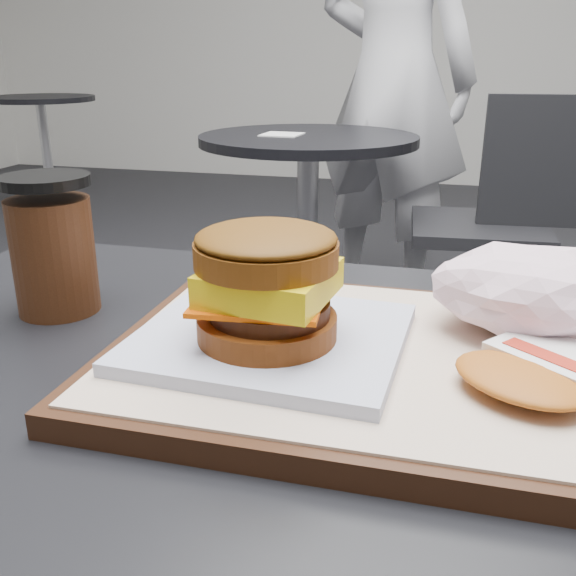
{
  "coord_description": "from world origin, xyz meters",
  "views": [
    {
      "loc": [
        0.11,
        -0.38,
        0.99
      ],
      "look_at": [
        0.0,
        0.03,
        0.83
      ],
      "focal_mm": 40.0,
      "sensor_mm": 36.0,
      "label": 1
    }
  ],
  "objects_px": {
    "hash_brown": "(545,372)",
    "coffee_cup": "(53,249)",
    "crumpled_wrapper": "(533,291)",
    "breakfast_sandwich": "(268,297)",
    "neighbor_table": "(308,197)",
    "neighbor_chair": "(501,214)",
    "serving_tray": "(371,361)",
    "patron": "(393,78)"
  },
  "relations": [
    {
      "from": "neighbor_chair",
      "to": "patron",
      "type": "bearing_deg",
      "value": 130.98
    },
    {
      "from": "breakfast_sandwich",
      "to": "patron",
      "type": "height_order",
      "value": "patron"
    },
    {
      "from": "neighbor_chair",
      "to": "crumpled_wrapper",
      "type": "bearing_deg",
      "value": -93.19
    },
    {
      "from": "hash_brown",
      "to": "neighbor_table",
      "type": "relative_size",
      "value": 0.18
    },
    {
      "from": "coffee_cup",
      "to": "patron",
      "type": "xyz_separation_m",
      "value": [
        0.08,
        2.11,
        0.08
      ]
    },
    {
      "from": "crumpled_wrapper",
      "to": "neighbor_table",
      "type": "distance_m",
      "value": 1.66
    },
    {
      "from": "breakfast_sandwich",
      "to": "patron",
      "type": "xyz_separation_m",
      "value": [
        -0.14,
        2.18,
        0.08
      ]
    },
    {
      "from": "serving_tray",
      "to": "neighbor_table",
      "type": "height_order",
      "value": "serving_tray"
    },
    {
      "from": "crumpled_wrapper",
      "to": "patron",
      "type": "bearing_deg",
      "value": 98.79
    },
    {
      "from": "coffee_cup",
      "to": "patron",
      "type": "bearing_deg",
      "value": 87.85
    },
    {
      "from": "serving_tray",
      "to": "breakfast_sandwich",
      "type": "bearing_deg",
      "value": -165.99
    },
    {
      "from": "crumpled_wrapper",
      "to": "neighbor_chair",
      "type": "distance_m",
      "value": 1.66
    },
    {
      "from": "crumpled_wrapper",
      "to": "neighbor_table",
      "type": "xyz_separation_m",
      "value": [
        -0.53,
        1.55,
        -0.27
      ]
    },
    {
      "from": "patron",
      "to": "hash_brown",
      "type": "bearing_deg",
      "value": 122.54
    },
    {
      "from": "neighbor_chair",
      "to": "breakfast_sandwich",
      "type": "bearing_deg",
      "value": -99.18
    },
    {
      "from": "crumpled_wrapper",
      "to": "coffee_cup",
      "type": "distance_m",
      "value": 0.41
    },
    {
      "from": "hash_brown",
      "to": "crumpled_wrapper",
      "type": "bearing_deg",
      "value": 91.0
    },
    {
      "from": "breakfast_sandwich",
      "to": "hash_brown",
      "type": "relative_size",
      "value": 1.46
    },
    {
      "from": "breakfast_sandwich",
      "to": "neighbor_chair",
      "type": "bearing_deg",
      "value": 80.82
    },
    {
      "from": "crumpled_wrapper",
      "to": "hash_brown",
      "type": "bearing_deg",
      "value": -89.0
    },
    {
      "from": "neighbor_chair",
      "to": "patron",
      "type": "xyz_separation_m",
      "value": [
        -0.42,
        0.48,
        0.4
      ]
    },
    {
      "from": "neighbor_table",
      "to": "neighbor_chair",
      "type": "xyz_separation_m",
      "value": [
        0.62,
        0.08,
        -0.04
      ]
    },
    {
      "from": "serving_tray",
      "to": "hash_brown",
      "type": "bearing_deg",
      "value": -14.47
    },
    {
      "from": "neighbor_table",
      "to": "serving_tray",
      "type": "bearing_deg",
      "value": -75.55
    },
    {
      "from": "neighbor_table",
      "to": "coffee_cup",
      "type": "bearing_deg",
      "value": -85.53
    },
    {
      "from": "crumpled_wrapper",
      "to": "neighbor_table",
      "type": "bearing_deg",
      "value": 108.81
    },
    {
      "from": "hash_brown",
      "to": "coffee_cup",
      "type": "bearing_deg",
      "value": 168.68
    },
    {
      "from": "breakfast_sandwich",
      "to": "neighbor_chair",
      "type": "height_order",
      "value": "breakfast_sandwich"
    },
    {
      "from": "crumpled_wrapper",
      "to": "patron",
      "type": "distance_m",
      "value": 2.13
    },
    {
      "from": "neighbor_table",
      "to": "patron",
      "type": "distance_m",
      "value": 0.69
    },
    {
      "from": "hash_brown",
      "to": "neighbor_table",
      "type": "height_order",
      "value": "hash_brown"
    },
    {
      "from": "serving_tray",
      "to": "coffee_cup",
      "type": "xyz_separation_m",
      "value": [
        -0.29,
        0.05,
        0.05
      ]
    },
    {
      "from": "crumpled_wrapper",
      "to": "serving_tray",
      "type": "bearing_deg",
      "value": -151.54
    },
    {
      "from": "serving_tray",
      "to": "neighbor_chair",
      "type": "xyz_separation_m",
      "value": [
        0.2,
        1.69,
        -0.27
      ]
    },
    {
      "from": "serving_tray",
      "to": "crumpled_wrapper",
      "type": "relative_size",
      "value": 2.56
    },
    {
      "from": "crumpled_wrapper",
      "to": "coffee_cup",
      "type": "xyz_separation_m",
      "value": [
        -0.4,
        -0.01,
        0.01
      ]
    },
    {
      "from": "serving_tray",
      "to": "breakfast_sandwich",
      "type": "height_order",
      "value": "breakfast_sandwich"
    },
    {
      "from": "breakfast_sandwich",
      "to": "neighbor_table",
      "type": "relative_size",
      "value": 0.26
    },
    {
      "from": "serving_tray",
      "to": "breakfast_sandwich",
      "type": "relative_size",
      "value": 1.92
    },
    {
      "from": "neighbor_chair",
      "to": "coffee_cup",
      "type": "bearing_deg",
      "value": -106.85
    },
    {
      "from": "serving_tray",
      "to": "patron",
      "type": "height_order",
      "value": "patron"
    },
    {
      "from": "hash_brown",
      "to": "neighbor_table",
      "type": "bearing_deg",
      "value": 107.88
    }
  ]
}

